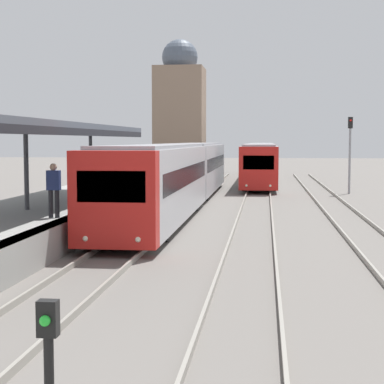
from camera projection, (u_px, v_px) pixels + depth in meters
name	position (u px, v px, depth m)	size (l,w,h in m)	color
platform_canopy	(27.00, 126.00, 21.64)	(4.00, 20.24, 2.96)	#4C515B
person_on_platform	(54.00, 187.00, 19.53)	(0.40, 0.22, 1.66)	#2D2D33
train_near	(181.00, 171.00, 32.56)	(2.53, 29.67, 3.16)	red
train_far	(260.00, 160.00, 53.64)	(2.44, 29.48, 3.07)	red
signal_post_near	(49.00, 367.00, 6.30)	(0.20, 0.21, 1.77)	black
signal_mast_far	(350.00, 145.00, 39.78)	(0.28, 0.29, 4.77)	gray
distant_domed_building	(180.00, 114.00, 53.10)	(4.00, 4.00, 11.61)	#89705B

